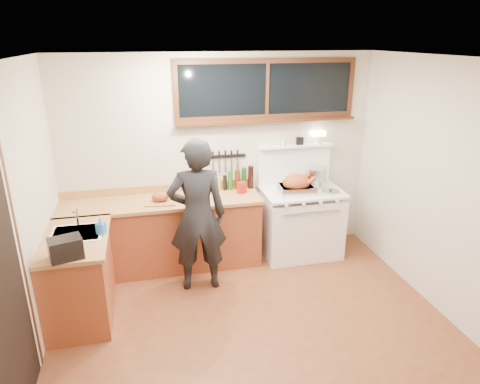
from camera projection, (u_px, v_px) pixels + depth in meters
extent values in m
cube|color=#5F2F19|center=(254.00, 328.00, 4.34)|extent=(4.00, 3.50, 0.02)
cube|color=beige|center=(220.00, 157.00, 5.51)|extent=(4.00, 0.05, 2.60)
cube|color=beige|center=(343.00, 332.00, 2.26)|extent=(4.00, 0.05, 2.60)
cube|color=beige|center=(14.00, 230.00, 3.45)|extent=(0.05, 3.50, 2.60)
cube|color=beige|center=(449.00, 191.00, 4.32)|extent=(0.05, 3.50, 2.60)
cube|color=white|center=(258.00, 56.00, 3.43)|extent=(4.00, 3.50, 0.05)
cube|color=brown|center=(163.00, 235.00, 5.34)|extent=(2.40, 0.60, 0.86)
cube|color=#A87642|center=(161.00, 202.00, 5.18)|extent=(2.44, 0.64, 0.04)
cube|color=#A87642|center=(159.00, 189.00, 5.42)|extent=(2.40, 0.03, 0.10)
sphere|color=#B78C38|center=(73.00, 233.00, 4.78)|extent=(0.03, 0.03, 0.03)
sphere|color=#B78C38|center=(119.00, 229.00, 4.89)|extent=(0.03, 0.03, 0.03)
sphere|color=#B78C38|center=(163.00, 225.00, 4.99)|extent=(0.03, 0.03, 0.03)
sphere|color=#B78C38|center=(205.00, 221.00, 5.10)|extent=(0.03, 0.03, 0.03)
sphere|color=#B78C38|center=(242.00, 217.00, 5.19)|extent=(0.03, 0.03, 0.03)
cube|color=brown|center=(79.00, 278.00, 4.39)|extent=(0.60, 1.05, 0.86)
cube|color=#A87642|center=(75.00, 239.00, 4.24)|extent=(0.64, 1.09, 0.04)
cube|color=white|center=(77.00, 239.00, 4.33)|extent=(0.45, 0.40, 0.14)
cube|color=white|center=(76.00, 233.00, 4.30)|extent=(0.50, 0.45, 0.01)
cylinder|color=silver|center=(77.00, 216.00, 4.43)|extent=(0.02, 0.02, 0.24)
cylinder|color=silver|center=(75.00, 209.00, 4.32)|extent=(0.02, 0.18, 0.02)
cube|color=white|center=(300.00, 225.00, 5.69)|extent=(1.00, 0.70, 0.82)
cube|color=white|center=(302.00, 191.00, 5.52)|extent=(1.02, 0.72, 0.03)
cube|color=white|center=(310.00, 228.00, 5.34)|extent=(0.88, 0.02, 0.46)
cylinder|color=silver|center=(312.00, 212.00, 5.23)|extent=(0.75, 0.02, 0.02)
cylinder|color=white|center=(287.00, 206.00, 5.13)|extent=(0.04, 0.03, 0.04)
cylinder|color=white|center=(304.00, 205.00, 5.18)|extent=(0.04, 0.03, 0.04)
cylinder|color=white|center=(321.00, 203.00, 5.23)|extent=(0.04, 0.03, 0.04)
cylinder|color=white|center=(337.00, 202.00, 5.28)|extent=(0.04, 0.03, 0.04)
cube|color=white|center=(294.00, 165.00, 5.72)|extent=(1.00, 0.05, 0.50)
cube|color=white|center=(296.00, 146.00, 5.60)|extent=(1.00, 0.12, 0.03)
cylinder|color=white|center=(318.00, 140.00, 5.64)|extent=(0.10, 0.10, 0.10)
cube|color=#FFE5B2|center=(318.00, 133.00, 5.62)|extent=(0.19, 0.09, 0.06)
cube|color=black|center=(300.00, 141.00, 5.59)|extent=(0.09, 0.05, 0.10)
cylinder|color=white|center=(283.00, 142.00, 5.55)|extent=(0.04, 0.04, 0.09)
cylinder|color=white|center=(279.00, 142.00, 5.53)|extent=(0.04, 0.04, 0.09)
cube|color=black|center=(267.00, 89.00, 5.30)|extent=(2.20, 0.01, 0.62)
cube|color=black|center=(268.00, 61.00, 5.18)|extent=(2.32, 0.04, 0.06)
cube|color=black|center=(266.00, 117.00, 5.42)|extent=(2.32, 0.04, 0.06)
cube|color=black|center=(176.00, 92.00, 5.06)|extent=(0.06, 0.04, 0.62)
cube|color=black|center=(351.00, 87.00, 5.54)|extent=(0.06, 0.04, 0.62)
cube|color=black|center=(267.00, 89.00, 5.30)|extent=(0.04, 0.04, 0.62)
cube|color=black|center=(267.00, 121.00, 5.39)|extent=(2.32, 0.13, 0.03)
cube|color=black|center=(6.00, 293.00, 3.04)|extent=(0.01, 0.86, 2.10)
cube|color=black|center=(23.00, 261.00, 3.49)|extent=(0.01, 0.07, 2.10)
cube|color=black|center=(228.00, 156.00, 5.49)|extent=(0.46, 0.02, 0.04)
cube|color=silver|center=(213.00, 166.00, 5.47)|extent=(0.02, 0.00, 0.18)
cube|color=black|center=(213.00, 155.00, 5.42)|extent=(0.02, 0.02, 0.10)
cube|color=silver|center=(219.00, 165.00, 5.49)|extent=(0.02, 0.00, 0.18)
cube|color=black|center=(219.00, 155.00, 5.44)|extent=(0.02, 0.02, 0.10)
cube|color=silver|center=(225.00, 165.00, 5.50)|extent=(0.02, 0.00, 0.18)
cube|color=black|center=(225.00, 154.00, 5.46)|extent=(0.02, 0.02, 0.10)
cube|color=silver|center=(231.00, 164.00, 5.52)|extent=(0.03, 0.00, 0.18)
cube|color=black|center=(231.00, 154.00, 5.47)|extent=(0.02, 0.02, 0.10)
cube|color=silver|center=(238.00, 164.00, 5.54)|extent=(0.03, 0.00, 0.18)
cube|color=black|center=(237.00, 154.00, 5.49)|extent=(0.02, 0.02, 0.10)
imported|color=black|center=(197.00, 216.00, 4.75)|extent=(0.66, 0.45, 1.78)
imported|color=blue|center=(101.00, 226.00, 4.27)|extent=(0.10, 0.11, 0.18)
cube|color=black|center=(66.00, 248.00, 3.80)|extent=(0.33, 0.27, 0.19)
cube|color=#A87642|center=(160.00, 202.00, 5.10)|extent=(0.40, 0.32, 0.02)
ellipsoid|color=#95441B|center=(160.00, 197.00, 5.08)|extent=(0.22, 0.17, 0.12)
sphere|color=#95441B|center=(168.00, 193.00, 5.13)|extent=(0.05, 0.05, 0.05)
sphere|color=#95441B|center=(168.00, 196.00, 5.05)|extent=(0.05, 0.05, 0.05)
cube|color=silver|center=(296.00, 189.00, 5.40)|extent=(0.47, 0.37, 0.10)
cube|color=#3F3F42|center=(296.00, 187.00, 5.39)|extent=(0.42, 0.31, 0.03)
torus|color=silver|center=(278.00, 187.00, 5.34)|extent=(0.02, 0.10, 0.10)
torus|color=silver|center=(314.00, 184.00, 5.44)|extent=(0.02, 0.10, 0.10)
ellipsoid|color=#95441B|center=(296.00, 182.00, 5.37)|extent=(0.37, 0.29, 0.23)
cylinder|color=#95441B|center=(308.00, 182.00, 5.31)|extent=(0.13, 0.06, 0.10)
sphere|color=#95441B|center=(313.00, 179.00, 5.32)|extent=(0.07, 0.07, 0.07)
cylinder|color=#95441B|center=(303.00, 178.00, 5.47)|extent=(0.13, 0.06, 0.10)
sphere|color=#95441B|center=(308.00, 175.00, 5.47)|extent=(0.07, 0.07, 0.07)
cylinder|color=silver|center=(315.00, 177.00, 5.62)|extent=(0.35, 0.35, 0.26)
cylinder|color=silver|center=(295.00, 179.00, 5.77)|extent=(0.19, 0.19, 0.11)
cylinder|color=black|center=(290.00, 173.00, 5.85)|extent=(0.07, 0.15, 0.02)
cylinder|color=silver|center=(331.00, 191.00, 5.43)|extent=(0.24, 0.24, 0.02)
sphere|color=black|center=(331.00, 190.00, 5.43)|extent=(0.03, 0.03, 0.03)
cube|color=maroon|center=(242.00, 188.00, 5.39)|extent=(0.12, 0.11, 0.15)
cylinder|color=white|center=(201.00, 185.00, 5.47)|extent=(0.11, 0.11, 0.16)
cylinder|color=black|center=(218.00, 184.00, 5.47)|extent=(0.06, 0.06, 0.18)
cylinder|color=black|center=(225.00, 183.00, 5.49)|extent=(0.05, 0.05, 0.20)
cylinder|color=black|center=(230.00, 180.00, 5.49)|extent=(0.06, 0.06, 0.25)
cylinder|color=black|center=(238.00, 180.00, 5.51)|extent=(0.07, 0.07, 0.26)
cylinder|color=black|center=(244.00, 178.00, 5.53)|extent=(0.06, 0.06, 0.28)
cylinder|color=black|center=(251.00, 177.00, 5.54)|extent=(0.07, 0.07, 0.30)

